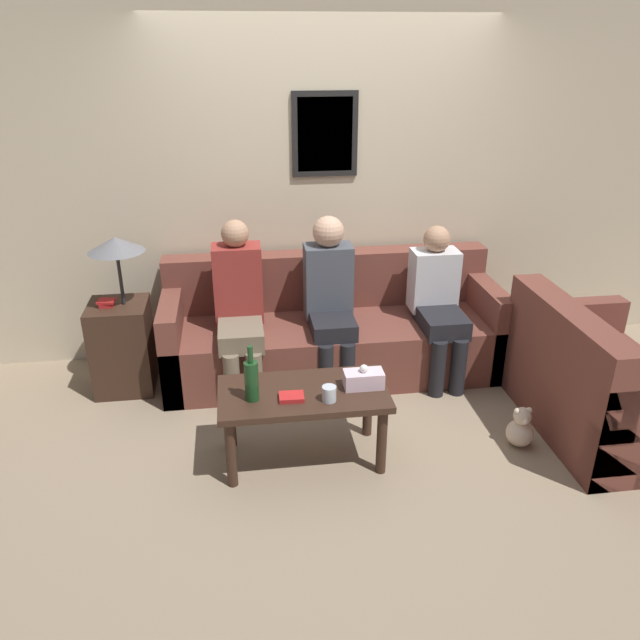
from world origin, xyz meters
TOP-DOWN VIEW (x-y plane):
  - ground_plane at (0.00, 0.00)m, footprint 16.00×16.00m
  - wall_back at (0.00, 0.94)m, footprint 9.00×0.08m
  - couch_main at (0.00, 0.50)m, footprint 2.48×0.83m
  - couch_side at (1.55, -0.55)m, footprint 0.83×1.25m
  - coffee_table at (-0.35, -0.61)m, footprint 0.98×0.51m
  - side_table_with_lamp at (-1.52, 0.41)m, footprint 0.44×0.41m
  - wine_bottle at (-0.64, -0.66)m, footprint 0.08×0.08m
  - drinking_glass at (-0.21, -0.74)m, footprint 0.08×0.08m
  - book_stack at (-0.42, -0.69)m, footprint 0.14×0.11m
  - tissue_box at (0.01, -0.61)m, footprint 0.23×0.12m
  - person_left at (-0.69, 0.33)m, footprint 0.34×0.62m
  - person_middle at (-0.04, 0.35)m, footprint 0.34×0.57m
  - person_right at (0.75, 0.32)m, footprint 0.34×0.62m
  - teddy_bear at (1.01, -0.67)m, footprint 0.17×0.17m

SIDE VIEW (x-z plane):
  - ground_plane at x=0.00m, z-range 0.00..0.00m
  - teddy_bear at x=1.01m, z-range -0.02..0.25m
  - couch_main at x=0.00m, z-range -0.13..0.73m
  - couch_side at x=1.55m, z-range -0.12..0.73m
  - coffee_table at x=-0.35m, z-range 0.16..0.63m
  - side_table_with_lamp at x=-1.52m, z-range -0.15..0.98m
  - book_stack at x=-0.42m, z-range 0.47..0.50m
  - drinking_glass at x=-0.21m, z-range 0.47..0.56m
  - tissue_box at x=0.01m, z-range 0.45..0.60m
  - wine_bottle at x=-0.64m, z-range 0.43..0.77m
  - person_right at x=0.75m, z-range 0.04..1.16m
  - person_left at x=-0.69m, z-range 0.04..1.25m
  - person_middle at x=-0.04m, z-range 0.05..1.27m
  - wall_back at x=0.00m, z-range 0.00..2.60m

